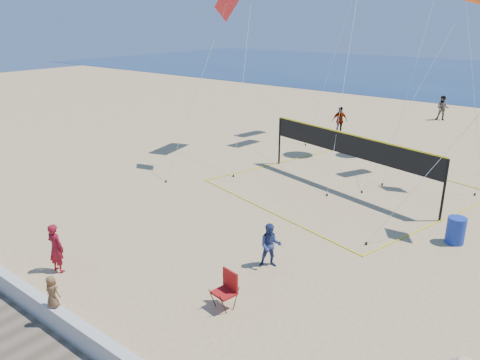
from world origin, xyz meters
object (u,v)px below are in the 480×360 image
Objects in this scene: camp_chair at (227,287)px; trash_barrel at (456,230)px; woman at (56,248)px; volleyball_net at (349,151)px.

camp_chair reaches higher than trash_barrel.
woman reaches higher than camp_chair.
woman is at bearing -91.77° from volleyball_net.
camp_chair is 0.10× the size of volleyball_net.
trash_barrel is (9.20, 9.88, -0.33)m from woman.
camp_chair is 11.01m from volleyball_net.
volleyball_net is (3.60, 12.67, 0.98)m from woman.
trash_barrel is at bearing -141.97° from woman.
volleyball_net reaches higher than woman.
woman is at bearing -132.95° from trash_barrel.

